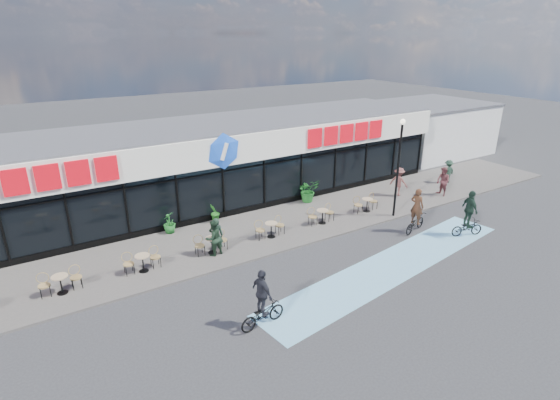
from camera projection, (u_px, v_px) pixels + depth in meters
name	position (u px, v px, depth m)	size (l,w,h in m)	color
ground	(297.00, 275.00, 18.04)	(120.00, 120.00, 0.00)	#28282B
sidewalk	(246.00, 235.00, 21.59)	(44.00, 5.00, 0.10)	#504A46
bike_lane	(393.00, 265.00, 18.83)	(14.00, 2.20, 0.01)	#66A1C2
building	(201.00, 164.00, 25.07)	(30.60, 6.57, 4.75)	black
neighbour_building	(428.00, 128.00, 36.16)	(9.20, 7.20, 4.11)	silver
lamp_post	(399.00, 160.00, 22.61)	(0.28, 0.28, 5.26)	black
bistro_set_1	(60.00, 281.00, 16.55)	(1.54, 0.62, 0.90)	tan
bistro_set_2	(142.00, 260.00, 18.08)	(1.54, 0.62, 0.90)	tan
bistro_set_3	(211.00, 243.00, 19.61)	(1.54, 0.62, 0.90)	tan
bistro_set_4	(270.00, 228.00, 21.14)	(1.54, 0.62, 0.90)	tan
bistro_set_5	(321.00, 214.00, 22.67)	(1.54, 0.62, 0.90)	tan
bistro_set_6	(366.00, 203.00, 24.20)	(1.54, 0.62, 0.90)	tan
potted_plant_left	(169.00, 222.00, 21.51)	(0.60, 0.60, 1.08)	#19581E
potted_plant_mid	(215.00, 213.00, 22.74)	(0.56, 0.45, 1.03)	#1F651C
potted_plant_right	(308.00, 190.00, 25.49)	(1.22, 1.06, 1.36)	#1B6020
patron_left	(216.00, 236.00, 19.38)	(0.62, 0.41, 1.70)	black
patron_right	(213.00, 238.00, 19.23)	(0.80, 0.62, 1.64)	black
pedestrian_a	(443.00, 182.00, 26.37)	(0.86, 0.67, 1.77)	brown
pedestrian_b	(399.00, 182.00, 26.39)	(1.13, 0.65, 1.74)	brown
pedestrian_c	(448.00, 171.00, 28.70)	(0.99, 0.57, 1.53)	#1C3325
cyclist_a	(468.00, 218.00, 21.27)	(1.72, 1.20, 2.34)	black
cyclist_b	(416.00, 217.00, 21.77)	(1.88, 1.08, 2.29)	black
cyclist_c	(262.00, 305.00, 14.66)	(1.81, 1.04, 2.15)	black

